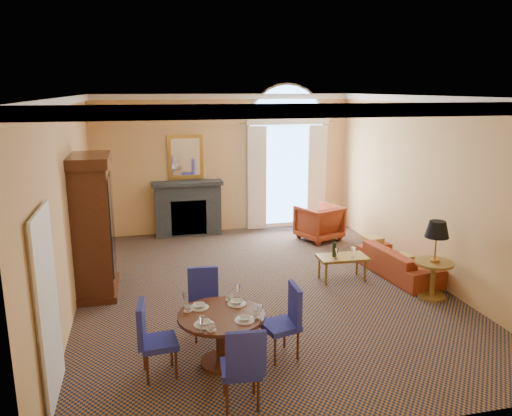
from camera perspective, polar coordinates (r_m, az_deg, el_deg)
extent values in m
plane|color=#111D36|center=(8.59, 0.77, -9.23)|extent=(7.50, 7.50, 0.00)
cube|color=#E6B26E|center=(11.72, -3.64, 5.05)|extent=(6.00, 0.04, 3.20)
cube|color=#E6B26E|center=(7.95, -20.68, 0.13)|extent=(0.04, 7.50, 3.20)
cube|color=#E6B26E|center=(9.28, 19.10, 2.09)|extent=(0.04, 7.50, 3.20)
cube|color=silver|center=(7.92, 0.85, 12.64)|extent=(6.00, 7.50, 0.04)
cube|color=white|center=(7.92, 0.84, 12.21)|extent=(6.00, 7.50, 0.12)
cube|color=white|center=(5.85, -22.71, -10.64)|extent=(0.08, 0.90, 2.06)
cube|color=#33383C|center=(11.60, -7.79, -0.17)|extent=(1.50, 0.40, 1.20)
cube|color=#33383C|center=(11.44, -7.87, 2.91)|extent=(1.60, 0.46, 0.08)
cube|color=gold|center=(11.55, -8.06, 5.82)|extent=(0.80, 0.04, 1.00)
cube|color=white|center=(11.53, -8.05, 5.81)|extent=(0.64, 0.02, 0.84)
cube|color=white|center=(12.09, 3.44, 3.63)|extent=(1.90, 0.04, 2.50)
cube|color=#83AFDB|center=(12.08, 3.45, 3.63)|extent=(1.70, 0.02, 2.30)
cylinder|color=white|center=(11.94, 3.52, 9.55)|extent=(1.90, 0.04, 1.90)
cube|color=white|center=(11.79, 0.10, 3.40)|extent=(0.45, 0.06, 2.45)
cube|color=white|center=(12.21, 6.98, 3.66)|extent=(0.45, 0.06, 2.45)
cube|color=white|center=(11.82, 3.70, 10.24)|extent=(2.00, 0.08, 0.30)
cube|color=#3D1D0E|center=(8.54, -18.10, -2.47)|extent=(0.59, 1.07, 2.13)
cube|color=#3D1D0E|center=(8.31, -18.68, 5.19)|extent=(0.66, 1.17, 0.17)
cube|color=#3D1D0E|center=(8.86, -17.62, -8.78)|extent=(0.66, 1.17, 0.11)
cylinder|color=#3D1D0E|center=(6.17, -3.99, -12.19)|extent=(1.06, 1.06, 0.04)
cylinder|color=#3D1D0E|center=(6.32, -3.94, -14.92)|extent=(0.14, 0.14, 0.62)
cylinder|color=#3D1D0E|center=(6.47, -3.90, -17.15)|extent=(0.53, 0.53, 0.05)
cylinder|color=silver|center=(6.41, -2.21, -10.87)|extent=(0.24, 0.24, 0.01)
imported|color=silver|center=(6.40, -2.21, -10.67)|extent=(0.15, 0.15, 0.04)
imported|color=silver|center=(6.52, -3.02, -10.11)|extent=(0.09, 0.09, 0.07)
cylinder|color=silver|center=(6.35, -6.51, -11.22)|extent=(0.24, 0.24, 0.01)
imported|color=silver|center=(6.34, -6.52, -11.01)|extent=(0.15, 0.15, 0.04)
imported|color=silver|center=(6.26, -7.80, -11.25)|extent=(0.09, 0.09, 0.07)
cylinder|color=silver|center=(5.92, -5.95, -13.11)|extent=(0.24, 0.24, 0.01)
imported|color=silver|center=(5.91, -5.95, -12.90)|extent=(0.15, 0.15, 0.04)
imported|color=silver|center=(5.78, -5.12, -13.38)|extent=(0.09, 0.09, 0.07)
cylinder|color=silver|center=(5.99, -1.31, -12.71)|extent=(0.24, 0.24, 0.01)
imported|color=silver|center=(5.98, -1.31, -12.50)|extent=(0.15, 0.15, 0.04)
imported|color=silver|center=(6.06, -0.06, -12.01)|extent=(0.09, 0.09, 0.07)
cube|color=navy|center=(6.93, -5.64, -11.32)|extent=(0.44, 0.44, 0.07)
cube|color=navy|center=(6.99, -6.07, -8.66)|extent=(0.42, 0.11, 0.50)
cylinder|color=#3D1D0E|center=(7.18, -4.37, -12.35)|extent=(0.03, 0.03, 0.38)
cylinder|color=#3D1D0E|center=(7.16, -7.04, -12.50)|extent=(0.03, 0.03, 0.38)
cylinder|color=#3D1D0E|center=(6.89, -4.08, -13.52)|extent=(0.03, 0.03, 0.38)
cylinder|color=#3D1D0E|center=(6.87, -6.88, -13.68)|extent=(0.03, 0.03, 0.38)
cube|color=navy|center=(5.57, -1.74, -17.88)|extent=(0.45, 0.45, 0.07)
cube|color=navy|center=(5.27, -1.16, -16.38)|extent=(0.42, 0.10, 0.50)
cylinder|color=#3D1D0E|center=(5.55, -3.33, -20.86)|extent=(0.03, 0.03, 0.38)
cylinder|color=#3D1D0E|center=(5.58, 0.26, -20.63)|extent=(0.03, 0.03, 0.38)
cylinder|color=#3D1D0E|center=(5.82, -3.61, -19.05)|extent=(0.03, 0.03, 0.38)
cylinder|color=#3D1D0E|center=(5.85, -0.23, -18.85)|extent=(0.03, 0.03, 0.38)
cube|color=navy|center=(6.43, 2.78, -13.33)|extent=(0.51, 0.51, 0.07)
cube|color=navy|center=(6.36, 4.48, -10.93)|extent=(0.07, 0.42, 0.50)
cylinder|color=#3D1D0E|center=(6.49, 4.80, -15.37)|extent=(0.03, 0.03, 0.38)
cylinder|color=#3D1D0E|center=(6.73, 3.27, -14.21)|extent=(0.03, 0.03, 0.38)
cylinder|color=#3D1D0E|center=(6.34, 2.20, -16.08)|extent=(0.03, 0.03, 0.38)
cylinder|color=#3D1D0E|center=(6.59, 0.74, -14.84)|extent=(0.03, 0.03, 0.38)
cube|color=navy|center=(6.16, -11.02, -14.88)|extent=(0.46, 0.46, 0.07)
cube|color=navy|center=(6.02, -12.99, -12.77)|extent=(0.10, 0.42, 0.50)
cylinder|color=#3D1D0E|center=(6.39, -12.65, -16.15)|extent=(0.03, 0.03, 0.38)
cylinder|color=#3D1D0E|center=(6.11, -12.29, -17.63)|extent=(0.03, 0.03, 0.38)
cylinder|color=#3D1D0E|center=(6.43, -9.63, -15.84)|extent=(0.03, 0.03, 0.38)
cylinder|color=#3D1D0E|center=(6.14, -9.12, -17.29)|extent=(0.03, 0.03, 0.38)
imported|color=#99391B|center=(9.44, 15.99, -5.96)|extent=(0.90, 1.84, 0.52)
imported|color=#99391B|center=(11.26, 7.21, -1.66)|extent=(1.10, 1.11, 0.79)
cube|color=olive|center=(8.98, 9.85, -5.60)|extent=(0.87, 0.50, 0.05)
cylinder|color=olive|center=(8.77, 8.02, -7.52)|extent=(0.04, 0.04, 0.38)
cylinder|color=olive|center=(9.05, 12.35, -7.05)|extent=(0.04, 0.04, 0.38)
cylinder|color=olive|center=(9.07, 7.24, -6.78)|extent=(0.04, 0.04, 0.38)
cylinder|color=olive|center=(9.34, 11.45, -6.34)|extent=(0.04, 0.04, 0.38)
cylinder|color=olive|center=(8.55, 19.69, -5.93)|extent=(0.61, 0.61, 0.04)
cylinder|color=olive|center=(8.65, 19.53, -7.84)|extent=(0.08, 0.08, 0.57)
cylinder|color=olive|center=(8.75, 19.40, -9.46)|extent=(0.45, 0.45, 0.04)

